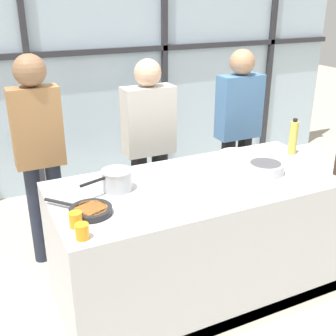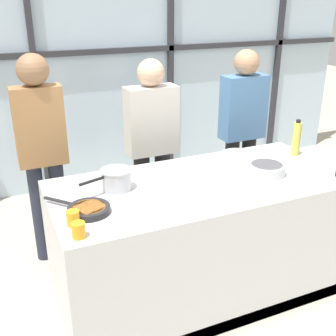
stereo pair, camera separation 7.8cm
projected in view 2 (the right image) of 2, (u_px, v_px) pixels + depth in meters
The scene contains 13 objects.
ground_plane at pixel (198, 289), 3.25m from camera, with size 18.00×18.00×0.00m, color #BCB29E.
back_window_wall at pixel (106, 63), 4.66m from camera, with size 6.40×0.10×2.80m.
demo_island at pixel (199, 239), 3.08m from camera, with size 2.07×0.94×0.92m.
spectator_far_left at pixel (42, 146), 3.31m from camera, with size 0.38×0.24×1.72m.
spectator_center_left at pixel (152, 141), 3.69m from camera, with size 0.44×0.23×1.63m.
spectator_center_right at pixel (242, 126), 4.02m from camera, with size 0.42×0.23×1.66m.
frying_pan at pixel (88, 209), 2.49m from camera, with size 0.35×0.38×0.04m.
saucepan at pixel (116, 179), 2.77m from camera, with size 0.37×0.21×0.14m.
white_plate at pixel (237, 154), 3.39m from camera, with size 0.25×0.25×0.01m, color white.
mixing_bowl at pixel (266, 169), 3.02m from camera, with size 0.27×0.27×0.07m.
oil_bottle at pixel (296, 139), 3.34m from camera, with size 0.06×0.06×0.29m.
juice_glass_near at pixel (78, 230), 2.23m from camera, with size 0.07×0.07×0.09m, color orange.
juice_glass_far at pixel (73, 218), 2.34m from camera, with size 0.07×0.07×0.09m, color orange.
Camera 2 is at (-1.27, -2.33, 2.12)m, focal length 45.00 mm.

